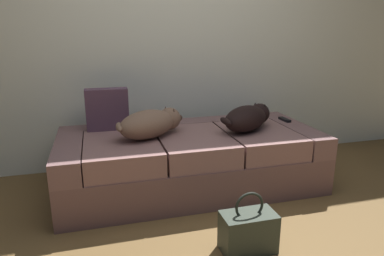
% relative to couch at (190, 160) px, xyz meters
% --- Properties ---
extents(back_wall, '(6.40, 0.10, 2.80)m').
position_rel_couch_xyz_m(back_wall, '(0.00, 0.68, 1.17)').
color(back_wall, silver).
rests_on(back_wall, ground).
extents(couch, '(2.08, 0.94, 0.47)m').
position_rel_couch_xyz_m(couch, '(0.00, 0.00, 0.00)').
color(couch, brown).
rests_on(couch, ground).
extents(dog_tan, '(0.60, 0.46, 0.22)m').
position_rel_couch_xyz_m(dog_tan, '(-0.32, -0.04, 0.35)').
color(dog_tan, brown).
rests_on(dog_tan, couch).
extents(dog_dark, '(0.57, 0.47, 0.21)m').
position_rel_couch_xyz_m(dog_dark, '(0.47, -0.07, 0.34)').
color(dog_dark, black).
rests_on(dog_dark, couch).
extents(tv_remote, '(0.05, 0.15, 0.02)m').
position_rel_couch_xyz_m(tv_remote, '(0.92, 0.13, 0.25)').
color(tv_remote, black).
rests_on(tv_remote, couch).
extents(throw_pillow, '(0.34, 0.13, 0.34)m').
position_rel_couch_xyz_m(throw_pillow, '(-0.63, 0.27, 0.41)').
color(throw_pillow, '#52374B').
rests_on(throw_pillow, couch).
extents(handbag, '(0.32, 0.18, 0.38)m').
position_rel_couch_xyz_m(handbag, '(0.09, -0.95, -0.11)').
color(handbag, '#323B31').
rests_on(handbag, ground).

